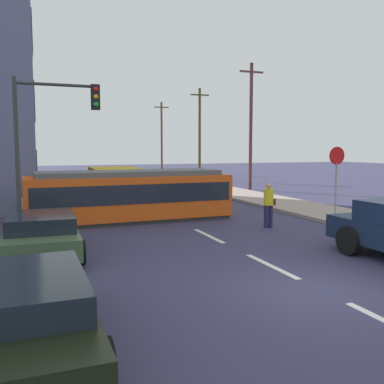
{
  "coord_description": "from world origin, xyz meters",
  "views": [
    {
      "loc": [
        -5.62,
        -7.12,
        2.95
      ],
      "look_at": [
        0.46,
        8.78,
        1.21
      ],
      "focal_mm": 40.1,
      "sensor_mm": 36.0,
      "label": 1
    }
  ],
  "objects_px": {
    "city_bus": "(117,184)",
    "pedestrian_crossing": "(269,203)",
    "stop_sign": "(337,166)",
    "parked_sedan_furthest": "(27,187)",
    "parked_sedan_mid": "(41,234)",
    "utility_pole_distant": "(162,136)",
    "streetcar_tram": "(130,195)",
    "utility_pole_far": "(200,133)",
    "utility_pole_mid": "(251,125)",
    "parked_sedan_far": "(43,198)",
    "parked_sedan_near": "(26,311)",
    "traffic_light_mast": "(50,127)"
  },
  "relations": [
    {
      "from": "city_bus",
      "to": "pedestrian_crossing",
      "type": "relative_size",
      "value": 3.1
    },
    {
      "from": "stop_sign",
      "to": "parked_sedan_furthest",
      "type": "bearing_deg",
      "value": 134.07
    },
    {
      "from": "parked_sedan_mid",
      "to": "utility_pole_distant",
      "type": "height_order",
      "value": "utility_pole_distant"
    },
    {
      "from": "streetcar_tram",
      "to": "utility_pole_far",
      "type": "xyz_separation_m",
      "value": [
        10.97,
        19.6,
        3.32
      ]
    },
    {
      "from": "utility_pole_mid",
      "to": "utility_pole_far",
      "type": "relative_size",
      "value": 1.05
    },
    {
      "from": "streetcar_tram",
      "to": "parked_sedan_furthest",
      "type": "relative_size",
      "value": 1.81
    },
    {
      "from": "pedestrian_crossing",
      "to": "parked_sedan_far",
      "type": "height_order",
      "value": "pedestrian_crossing"
    },
    {
      "from": "streetcar_tram",
      "to": "parked_sedan_near",
      "type": "distance_m",
      "value": 11.49
    },
    {
      "from": "parked_sedan_far",
      "to": "utility_pole_far",
      "type": "bearing_deg",
      "value": 47.75
    },
    {
      "from": "streetcar_tram",
      "to": "city_bus",
      "type": "height_order",
      "value": "streetcar_tram"
    },
    {
      "from": "traffic_light_mast",
      "to": "utility_pole_mid",
      "type": "height_order",
      "value": "utility_pole_mid"
    },
    {
      "from": "utility_pole_distant",
      "to": "traffic_light_mast",
      "type": "bearing_deg",
      "value": -112.48
    },
    {
      "from": "traffic_light_mast",
      "to": "city_bus",
      "type": "bearing_deg",
      "value": 64.35
    },
    {
      "from": "parked_sedan_mid",
      "to": "utility_pole_far",
      "type": "relative_size",
      "value": 0.49
    },
    {
      "from": "city_bus",
      "to": "utility_pole_mid",
      "type": "distance_m",
      "value": 11.61
    },
    {
      "from": "streetcar_tram",
      "to": "parked_sedan_far",
      "type": "distance_m",
      "value": 5.14
    },
    {
      "from": "streetcar_tram",
      "to": "parked_sedan_furthest",
      "type": "height_order",
      "value": "streetcar_tram"
    },
    {
      "from": "utility_pole_distant",
      "to": "streetcar_tram",
      "type": "bearing_deg",
      "value": -109.11
    },
    {
      "from": "utility_pole_far",
      "to": "utility_pole_mid",
      "type": "bearing_deg",
      "value": -91.12
    },
    {
      "from": "streetcar_tram",
      "to": "utility_pole_far",
      "type": "height_order",
      "value": "utility_pole_far"
    },
    {
      "from": "stop_sign",
      "to": "utility_pole_distant",
      "type": "height_order",
      "value": "utility_pole_distant"
    },
    {
      "from": "streetcar_tram",
      "to": "parked_sedan_mid",
      "type": "height_order",
      "value": "streetcar_tram"
    },
    {
      "from": "parked_sedan_mid",
      "to": "utility_pole_far",
      "type": "height_order",
      "value": "utility_pole_far"
    },
    {
      "from": "streetcar_tram",
      "to": "parked_sedan_furthest",
      "type": "bearing_deg",
      "value": 110.74
    },
    {
      "from": "pedestrian_crossing",
      "to": "stop_sign",
      "type": "distance_m",
      "value": 4.29
    },
    {
      "from": "city_bus",
      "to": "pedestrian_crossing",
      "type": "height_order",
      "value": "city_bus"
    },
    {
      "from": "parked_sedan_furthest",
      "to": "stop_sign",
      "type": "xyz_separation_m",
      "value": [
        12.37,
        -12.77,
        1.57
      ]
    },
    {
      "from": "streetcar_tram",
      "to": "pedestrian_crossing",
      "type": "height_order",
      "value": "streetcar_tram"
    },
    {
      "from": "pedestrian_crossing",
      "to": "utility_pole_distant",
      "type": "distance_m",
      "value": 36.37
    },
    {
      "from": "pedestrian_crossing",
      "to": "parked_sedan_mid",
      "type": "bearing_deg",
      "value": -169.32
    },
    {
      "from": "utility_pole_distant",
      "to": "parked_sedan_mid",
      "type": "bearing_deg",
      "value": -111.63
    },
    {
      "from": "stop_sign",
      "to": "traffic_light_mast",
      "type": "distance_m",
      "value": 11.62
    },
    {
      "from": "traffic_light_mast",
      "to": "parked_sedan_far",
      "type": "bearing_deg",
      "value": 91.17
    },
    {
      "from": "parked_sedan_mid",
      "to": "stop_sign",
      "type": "height_order",
      "value": "stop_sign"
    },
    {
      "from": "parked_sedan_mid",
      "to": "utility_pole_distant",
      "type": "distance_m",
      "value": 40.1
    },
    {
      "from": "pedestrian_crossing",
      "to": "stop_sign",
      "type": "bearing_deg",
      "value": 15.4
    },
    {
      "from": "utility_pole_mid",
      "to": "utility_pole_distant",
      "type": "height_order",
      "value": "utility_pole_mid"
    },
    {
      "from": "streetcar_tram",
      "to": "parked_sedan_mid",
      "type": "distance_m",
      "value": 6.13
    },
    {
      "from": "parked_sedan_far",
      "to": "stop_sign",
      "type": "xyz_separation_m",
      "value": [
        11.66,
        -6.31,
        1.57
      ]
    },
    {
      "from": "parked_sedan_furthest",
      "to": "utility_pole_far",
      "type": "height_order",
      "value": "utility_pole_far"
    },
    {
      "from": "parked_sedan_mid",
      "to": "utility_pole_mid",
      "type": "bearing_deg",
      "value": 45.32
    },
    {
      "from": "streetcar_tram",
      "to": "parked_sedan_far",
      "type": "bearing_deg",
      "value": 129.27
    },
    {
      "from": "parked_sedan_furthest",
      "to": "city_bus",
      "type": "bearing_deg",
      "value": -48.64
    },
    {
      "from": "utility_pole_mid",
      "to": "city_bus",
      "type": "bearing_deg",
      "value": -157.55
    },
    {
      "from": "utility_pole_far",
      "to": "parked_sedan_near",
      "type": "bearing_deg",
      "value": -116.14
    },
    {
      "from": "pedestrian_crossing",
      "to": "utility_pole_mid",
      "type": "xyz_separation_m",
      "value": [
        6.3,
        12.99,
        3.64
      ]
    },
    {
      "from": "parked_sedan_near",
      "to": "traffic_light_mast",
      "type": "relative_size",
      "value": 0.87
    },
    {
      "from": "streetcar_tram",
      "to": "parked_sedan_furthest",
      "type": "xyz_separation_m",
      "value": [
        -3.95,
        10.42,
        -0.43
      ]
    },
    {
      "from": "pedestrian_crossing",
      "to": "utility_pole_far",
      "type": "height_order",
      "value": "utility_pole_far"
    },
    {
      "from": "parked_sedan_far",
      "to": "pedestrian_crossing",
      "type": "bearing_deg",
      "value": -43.84
    }
  ]
}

